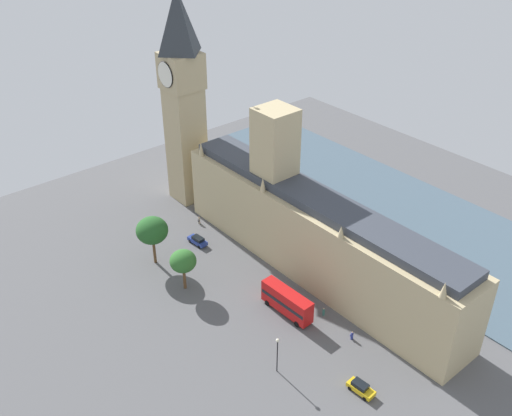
% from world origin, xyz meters
% --- Properties ---
extents(ground_plane, '(135.55, 135.55, 0.00)m').
position_xyz_m(ground_plane, '(0.00, 0.00, 0.00)').
color(ground_plane, '#565659').
extents(river_thames, '(36.23, 122.00, 0.25)m').
position_xyz_m(river_thames, '(-29.78, 0.00, 0.12)').
color(river_thames, '#475B6B').
rests_on(river_thames, ground).
extents(parliament_building, '(10.34, 65.55, 29.92)m').
position_xyz_m(parliament_building, '(-1.99, -1.33, 9.02)').
color(parliament_building, tan).
rests_on(parliament_building, ground).
extents(clock_tower, '(7.85, 7.85, 48.18)m').
position_xyz_m(clock_tower, '(-0.08, -39.32, 24.88)').
color(clock_tower, tan).
rests_on(clock_tower, ground).
extents(car_blue_midblock, '(2.18, 4.73, 1.74)m').
position_xyz_m(car_blue_midblock, '(9.76, -22.10, 0.89)').
color(car_blue_midblock, navy).
rests_on(car_blue_midblock, ground).
extents(double_decker_bus_under_trees, '(2.95, 10.58, 4.75)m').
position_xyz_m(double_decker_bus_under_trees, '(9.99, 5.30, 2.63)').
color(double_decker_bus_under_trees, red).
rests_on(double_decker_bus_under_trees, ground).
extents(car_yellow_cab_near_tower, '(2.13, 4.45, 1.74)m').
position_xyz_m(car_yellow_cab_near_tower, '(13.44, 25.42, 0.89)').
color(car_yellow_cab_near_tower, gold).
rests_on(car_yellow_cab_near_tower, ground).
extents(pedestrian_trailing, '(0.71, 0.65, 1.71)m').
position_xyz_m(pedestrian_trailing, '(5.03, -28.27, 0.77)').
color(pedestrian_trailing, gray).
rests_on(pedestrian_trailing, ground).
extents(pedestrian_leading, '(0.64, 0.66, 1.58)m').
position_xyz_m(pedestrian_leading, '(5.42, 9.87, 0.71)').
color(pedestrian_leading, '#336B60').
rests_on(pedestrian_leading, ground).
extents(pedestrian_opposite_hall, '(0.62, 0.66, 1.57)m').
position_xyz_m(pedestrian_opposite_hall, '(6.05, 17.05, 0.71)').
color(pedestrian_opposite_hall, navy).
rests_on(pedestrian_opposite_hall, ground).
extents(plane_tree_corner, '(6.20, 6.20, 10.20)m').
position_xyz_m(plane_tree_corner, '(19.81, -22.33, 7.53)').
color(plane_tree_corner, brown).
rests_on(plane_tree_corner, ground).
extents(plane_tree_kerbside, '(4.89, 4.89, 8.27)m').
position_xyz_m(plane_tree_kerbside, '(19.79, -11.94, 6.14)').
color(plane_tree_kerbside, brown).
rests_on(plane_tree_kerbside, ground).
extents(street_lamp_far_end, '(0.56, 0.56, 6.80)m').
position_xyz_m(street_lamp_far_end, '(20.29, 14.25, 4.70)').
color(street_lamp_far_end, black).
rests_on(street_lamp_far_end, ground).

